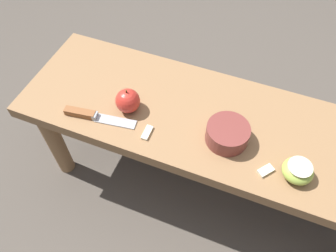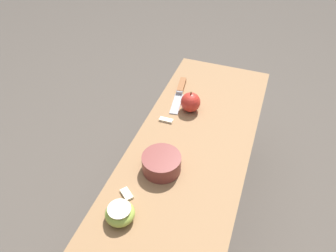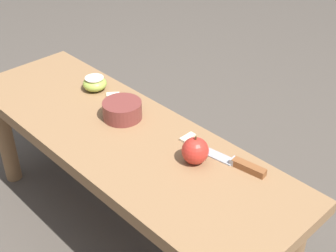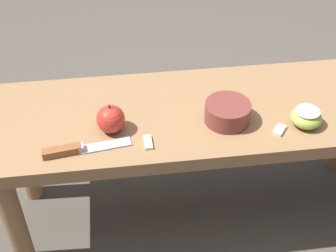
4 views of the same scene
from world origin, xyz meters
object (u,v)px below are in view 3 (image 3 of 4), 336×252
(apple_cut, at_px, (95,83))
(bowl, at_px, (122,110))
(wooden_bench, at_px, (122,151))
(apple_whole, at_px, (195,151))
(knife, at_px, (239,164))

(apple_cut, bearing_deg, bowl, 167.74)
(wooden_bench, relative_size, apple_cut, 14.69)
(apple_whole, bearing_deg, apple_cut, -4.85)
(apple_whole, distance_m, bowl, 0.31)
(knife, bearing_deg, apple_whole, 28.72)
(apple_cut, bearing_deg, wooden_bench, 158.75)
(knife, relative_size, apple_whole, 2.66)
(knife, distance_m, apple_whole, 0.12)
(knife, distance_m, apple_cut, 0.61)
(knife, bearing_deg, apple_cut, -5.42)
(wooden_bench, height_order, knife, knife)
(wooden_bench, height_order, bowl, bowl)
(knife, distance_m, bowl, 0.41)
(knife, relative_size, bowl, 1.83)
(wooden_bench, distance_m, apple_whole, 0.28)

